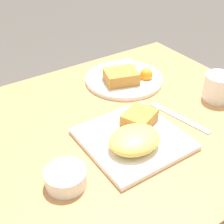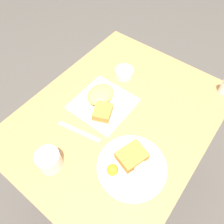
{
  "view_description": "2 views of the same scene",
  "coord_description": "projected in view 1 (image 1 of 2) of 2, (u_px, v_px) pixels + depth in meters",
  "views": [
    {
      "loc": [
        -0.39,
        -0.57,
        1.25
      ],
      "look_at": [
        -0.0,
        0.01,
        0.76
      ],
      "focal_mm": 50.0,
      "sensor_mm": 36.0,
      "label": 1
    },
    {
      "loc": [
        0.45,
        0.31,
        1.52
      ],
      "look_at": [
        0.02,
        -0.02,
        0.74
      ],
      "focal_mm": 35.0,
      "sensor_mm": 36.0,
      "label": 2
    }
  ],
  "objects": [
    {
      "name": "coffee_mug",
      "position": [
        218.0,
        87.0,
        0.95
      ],
      "size": [
        0.09,
        0.09,
        0.08
      ],
      "color": "white",
      "rests_on": "dining_table"
    },
    {
      "name": "dining_table",
      "position": [
        114.0,
        149.0,
        0.92
      ],
      "size": [
        0.96,
        0.76,
        0.72
      ],
      "color": "#B27A47",
      "rests_on": "ground_plane"
    },
    {
      "name": "plate_square_near",
      "position": [
        134.0,
        136.0,
        0.79
      ],
      "size": [
        0.24,
        0.24,
        0.06
      ],
      "color": "white",
      "rests_on": "dining_table"
    },
    {
      "name": "plate_oval_far",
      "position": [
        124.0,
        77.0,
        1.06
      ],
      "size": [
        0.26,
        0.26,
        0.05
      ],
      "color": "white",
      "rests_on": "dining_table"
    },
    {
      "name": "butter_knife",
      "position": [
        179.0,
        118.0,
        0.89
      ],
      "size": [
        0.05,
        0.2,
        0.0
      ],
      "rotation": [
        0.0,
        0.0,
        1.76
      ],
      "color": "silver",
      "rests_on": "dining_table"
    },
    {
      "name": "sauce_ramekin",
      "position": [
        66.0,
        177.0,
        0.68
      ],
      "size": [
        0.09,
        0.09,
        0.04
      ],
      "color": "white",
      "rests_on": "dining_table"
    }
  ]
}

